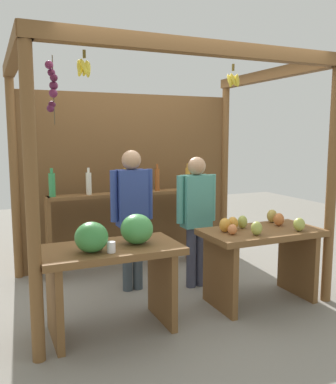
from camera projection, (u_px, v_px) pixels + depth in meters
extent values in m
plane|color=gray|center=(161.00, 288.00, 4.67)|extent=(12.00, 12.00, 0.00)
cylinder|color=brown|center=(32.00, 200.00, 2.99)|extent=(0.10, 0.10, 2.49)
cylinder|color=brown|center=(332.00, 182.00, 4.15)|extent=(0.10, 0.10, 2.49)
cylinder|color=brown|center=(14.00, 175.00, 4.85)|extent=(0.10, 0.10, 2.49)
cylinder|color=brown|center=(225.00, 167.00, 6.00)|extent=(0.10, 0.10, 2.49)
cube|color=brown|center=(208.00, 48.00, 3.41)|extent=(2.98, 0.12, 0.12)
cube|color=brown|center=(14.00, 56.00, 3.76)|extent=(0.12, 2.14, 0.12)
cube|color=brown|center=(272.00, 74.00, 4.91)|extent=(0.12, 2.14, 0.12)
cube|color=brown|center=(130.00, 180.00, 5.46)|extent=(2.88, 0.04, 2.24)
cylinder|color=brown|center=(233.00, 67.00, 3.72)|extent=(0.02, 0.02, 0.06)
ellipsoid|color=yellow|center=(236.00, 80.00, 3.75)|extent=(0.04, 0.07, 0.12)
ellipsoid|color=yellow|center=(232.00, 81.00, 3.78)|extent=(0.07, 0.05, 0.12)
ellipsoid|color=yellow|center=(231.00, 79.00, 3.75)|extent=(0.07, 0.06, 0.12)
ellipsoid|color=yellow|center=(229.00, 80.00, 3.72)|extent=(0.04, 0.08, 0.12)
ellipsoid|color=yellow|center=(233.00, 79.00, 3.72)|extent=(0.07, 0.05, 0.12)
ellipsoid|color=yellow|center=(237.00, 81.00, 3.72)|extent=(0.06, 0.06, 0.12)
cylinder|color=brown|center=(84.00, 54.00, 3.10)|extent=(0.02, 0.02, 0.06)
ellipsoid|color=yellow|center=(88.00, 70.00, 3.13)|extent=(0.04, 0.06, 0.12)
ellipsoid|color=yellow|center=(86.00, 69.00, 3.16)|extent=(0.07, 0.05, 0.13)
ellipsoid|color=yellow|center=(81.00, 69.00, 3.14)|extent=(0.07, 0.06, 0.13)
ellipsoid|color=yellow|center=(79.00, 67.00, 3.11)|extent=(0.04, 0.08, 0.13)
ellipsoid|color=yellow|center=(84.00, 66.00, 3.08)|extent=(0.08, 0.05, 0.13)
ellipsoid|color=yellow|center=(88.00, 68.00, 3.10)|extent=(0.05, 0.05, 0.13)
cylinder|color=#4C422D|center=(53.00, 90.00, 3.34)|extent=(0.01, 0.01, 0.55)
sphere|color=#601E42|center=(49.00, 65.00, 3.29)|extent=(0.07, 0.07, 0.07)
sphere|color=#511938|center=(51.00, 73.00, 3.32)|extent=(0.06, 0.06, 0.06)
sphere|color=#47142D|center=(54.00, 78.00, 3.30)|extent=(0.06, 0.06, 0.06)
sphere|color=#511938|center=(54.00, 85.00, 3.33)|extent=(0.07, 0.07, 0.07)
sphere|color=#601E42|center=(53.00, 93.00, 3.32)|extent=(0.07, 0.07, 0.07)
sphere|color=#47142D|center=(52.00, 105.00, 3.36)|extent=(0.06, 0.06, 0.06)
sphere|color=#511938|center=(51.00, 108.00, 3.36)|extent=(0.06, 0.06, 0.06)
cube|color=brown|center=(110.00, 250.00, 3.56)|extent=(1.21, 0.64, 0.06)
cube|color=brown|center=(54.00, 301.00, 3.41)|extent=(0.06, 0.58, 0.70)
cube|color=brown|center=(162.00, 284.00, 3.80)|extent=(0.06, 0.58, 0.70)
ellipsoid|color=#429347|center=(137.00, 229.00, 3.62)|extent=(0.34, 0.34, 0.27)
ellipsoid|color=#38843D|center=(91.00, 237.00, 3.36)|extent=(0.33, 0.33, 0.25)
cylinder|color=white|center=(111.00, 247.00, 3.37)|extent=(0.07, 0.07, 0.09)
cube|color=brown|center=(262.00, 232.00, 4.19)|extent=(1.21, 0.64, 0.06)
cube|color=brown|center=(220.00, 275.00, 4.05)|extent=(0.06, 0.58, 0.70)
cube|color=brown|center=(298.00, 263.00, 4.43)|extent=(0.06, 0.58, 0.70)
ellipsoid|color=#A8B24C|center=(257.00, 228.00, 3.94)|extent=(0.15, 0.15, 0.13)
ellipsoid|color=#CC7038|center=(279.00, 219.00, 4.35)|extent=(0.13, 0.13, 0.14)
ellipsoid|color=#A8B24C|center=(243.00, 222.00, 4.24)|extent=(0.14, 0.14, 0.13)
ellipsoid|color=gold|center=(233.00, 223.00, 4.16)|extent=(0.11, 0.11, 0.14)
ellipsoid|color=#B79E47|center=(272.00, 216.00, 4.51)|extent=(0.13, 0.13, 0.14)
ellipsoid|color=#E07F47|center=(232.00, 229.00, 3.97)|extent=(0.09, 0.09, 0.10)
ellipsoid|color=#A8B24C|center=(299.00, 224.00, 4.12)|extent=(0.13, 0.13, 0.13)
ellipsoid|color=gold|center=(225.00, 225.00, 4.07)|extent=(0.15, 0.15, 0.14)
cube|color=brown|center=(49.00, 239.00, 4.85)|extent=(0.05, 0.20, 1.00)
cube|color=brown|center=(191.00, 225.00, 5.60)|extent=(0.05, 0.20, 1.00)
cube|color=brown|center=(124.00, 194.00, 5.16)|extent=(1.87, 0.22, 0.04)
cylinder|color=#338C4C|center=(52.00, 185.00, 4.79)|extent=(0.08, 0.08, 0.28)
cylinder|color=#338C4C|center=(51.00, 171.00, 4.76)|extent=(0.04, 0.04, 0.06)
cylinder|color=silver|center=(89.00, 184.00, 4.96)|extent=(0.07, 0.07, 0.27)
cylinder|color=silver|center=(88.00, 170.00, 4.94)|extent=(0.03, 0.03, 0.06)
cylinder|color=gold|center=(125.00, 183.00, 5.14)|extent=(0.07, 0.07, 0.24)
cylinder|color=gold|center=(124.00, 171.00, 5.12)|extent=(0.03, 0.03, 0.06)
cylinder|color=#994C1E|center=(157.00, 180.00, 5.32)|extent=(0.06, 0.06, 0.29)
cylinder|color=#994C1E|center=(157.00, 166.00, 5.29)|extent=(0.03, 0.03, 0.06)
cylinder|color=gold|center=(188.00, 178.00, 5.49)|extent=(0.07, 0.07, 0.28)
cylinder|color=gold|center=(188.00, 166.00, 5.47)|extent=(0.03, 0.03, 0.06)
cylinder|color=#3C4851|center=(127.00, 258.00, 4.54)|extent=(0.11, 0.11, 0.73)
cylinder|color=#3C4851|center=(138.00, 257.00, 4.59)|extent=(0.11, 0.11, 0.73)
cube|color=#2D428C|center=(132.00, 198.00, 4.47)|extent=(0.32, 0.19, 0.62)
cylinder|color=#2D428C|center=(114.00, 196.00, 4.39)|extent=(0.08, 0.08, 0.55)
cylinder|color=#2D428C|center=(149.00, 194.00, 4.55)|extent=(0.08, 0.08, 0.55)
sphere|color=tan|center=(131.00, 160.00, 4.42)|extent=(0.21, 0.21, 0.21)
cylinder|color=#404358|center=(191.00, 257.00, 4.65)|extent=(0.11, 0.11, 0.69)
cylinder|color=#404358|center=(200.00, 256.00, 4.70)|extent=(0.11, 0.11, 0.69)
cube|color=teal|center=(196.00, 201.00, 4.59)|extent=(0.32, 0.19, 0.58)
cylinder|color=teal|center=(180.00, 200.00, 4.50)|extent=(0.08, 0.08, 0.53)
cylinder|color=teal|center=(212.00, 197.00, 4.66)|extent=(0.08, 0.08, 0.53)
sphere|color=tan|center=(197.00, 166.00, 4.53)|extent=(0.20, 0.20, 0.20)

